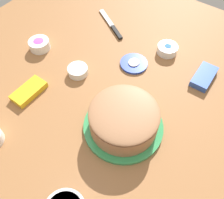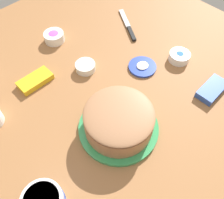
{
  "view_description": "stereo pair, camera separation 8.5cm",
  "coord_description": "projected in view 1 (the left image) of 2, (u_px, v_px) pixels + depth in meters",
  "views": [
    {
      "loc": [
        -0.43,
        -0.33,
        0.73
      ],
      "look_at": [
        -0.03,
        -0.05,
        0.04
      ],
      "focal_mm": 38.66,
      "sensor_mm": 36.0,
      "label": 1
    },
    {
      "loc": [
        -0.37,
        -0.4,
        0.73
      ],
      "look_at": [
        -0.03,
        -0.05,
        0.04
      ],
      "focal_mm": 38.66,
      "sensor_mm": 36.0,
      "label": 2
    }
  ],
  "objects": [
    {
      "name": "ground_plane",
      "position": [
        107.0,
        94.0,
        0.91
      ],
      "size": [
        1.54,
        1.54,
        0.0
      ],
      "primitive_type": "plane",
      "color": "#936038"
    },
    {
      "name": "frosting_tub_lid",
      "position": [
        134.0,
        64.0,
        0.99
      ],
      "size": [
        0.11,
        0.11,
        0.02
      ],
      "color": "#233DAD",
      "rests_on": "ground_plane"
    },
    {
      "name": "sprinkle_bowl_blue",
      "position": [
        167.0,
        49.0,
        1.03
      ],
      "size": [
        0.09,
        0.09,
        0.04
      ],
      "color": "white",
      "rests_on": "ground_plane"
    },
    {
      "name": "sprinkle_bowl_green",
      "position": [
        78.0,
        70.0,
        0.96
      ],
      "size": [
        0.08,
        0.08,
        0.03
      ],
      "color": "white",
      "rests_on": "ground_plane"
    },
    {
      "name": "frosted_cake",
      "position": [
        124.0,
        120.0,
        0.79
      ],
      "size": [
        0.27,
        0.27,
        0.11
      ],
      "color": "#339351",
      "rests_on": "ground_plane"
    },
    {
      "name": "spreading_knife",
      "position": [
        112.0,
        26.0,
        1.13
      ],
      "size": [
        0.14,
        0.21,
        0.01
      ],
      "color": "silver",
      "rests_on": "ground_plane"
    },
    {
      "name": "sprinkle_bowl_rainbow",
      "position": [
        39.0,
        44.0,
        1.04
      ],
      "size": [
        0.09,
        0.09,
        0.04
      ],
      "color": "white",
      "rests_on": "ground_plane"
    },
    {
      "name": "candy_box_lower",
      "position": [
        29.0,
        91.0,
        0.9
      ],
      "size": [
        0.13,
        0.07,
        0.02
      ],
      "primitive_type": "cube",
      "rotation": [
        0.0,
        0.0,
        -0.01
      ],
      "color": "yellow",
      "rests_on": "ground_plane"
    },
    {
      "name": "candy_box_upper",
      "position": [
        204.0,
        77.0,
        0.94
      ],
      "size": [
        0.13,
        0.07,
        0.03
      ],
      "primitive_type": "cube",
      "rotation": [
        0.0,
        0.0,
        0.02
      ],
      "color": "#2D51B2",
      "rests_on": "ground_plane"
    }
  ]
}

